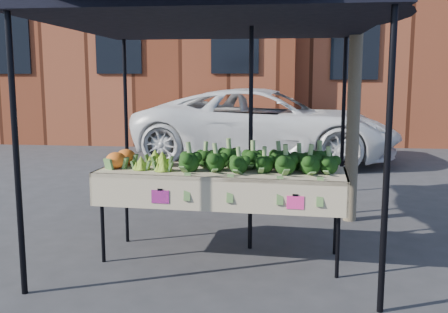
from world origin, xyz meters
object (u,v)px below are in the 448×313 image
vehicle (267,29)px  street_tree (357,31)px  table (222,214)px  canopy (218,118)px

vehicle → street_tree: (1.23, -4.69, -0.48)m
table → vehicle: size_ratio=0.43×
vehicle → table: bearing=-175.1°
vehicle → canopy: bearing=-176.1°
street_tree → canopy: bearing=-143.1°
canopy → street_tree: (1.54, 1.15, 0.97)m
table → vehicle: 6.68m
canopy → vehicle: size_ratio=0.56×
street_tree → vehicle: bearing=104.7°
table → street_tree: (1.45, 1.56, 1.89)m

